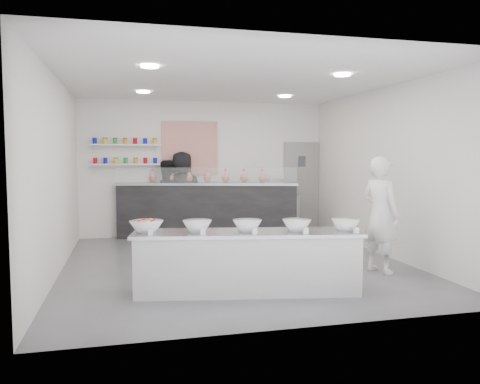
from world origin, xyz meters
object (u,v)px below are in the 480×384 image
espresso_machine (277,188)px  staff_right (182,194)px  woman_prep (380,215)px  prep_counter (247,262)px  espresso_ledge (273,214)px  staff_left (166,199)px  back_bar (207,210)px

espresso_machine → staff_right: bearing=178.2°
woman_prep → prep_counter: bearing=83.3°
espresso_machine → espresso_ledge: bearing=180.0°
staff_left → prep_counter: bearing=91.6°
espresso_ledge → staff_right: 2.15m
espresso_ledge → woman_prep: woman_prep is taller
espresso_ledge → espresso_machine: (0.07, 0.00, 0.62)m
back_bar → woman_prep: size_ratio=2.19×
espresso_machine → woman_prep: size_ratio=0.28×
espresso_machine → woman_prep: (0.40, -3.86, -0.16)m
prep_counter → woman_prep: size_ratio=1.66×
back_bar → woman_prep: bearing=-45.7°
back_bar → espresso_machine: 1.72m
back_bar → staff_left: size_ratio=2.31×
prep_counter → espresso_machine: bearing=77.6°
back_bar → staff_left: (-0.88, 0.25, 0.24)m
prep_counter → espresso_machine: (1.84, 4.42, 0.65)m
staff_right → prep_counter: bearing=111.6°
back_bar → woman_prep: woman_prep is taller
back_bar → espresso_machine: (1.65, 0.18, 0.45)m
espresso_machine → back_bar: bearing=-173.7°
prep_counter → back_bar: size_ratio=0.76×
espresso_ledge → staff_right: size_ratio=0.62×
back_bar → espresso_ledge: size_ratio=3.35×
prep_counter → back_bar: back_bar is taller
espresso_ledge → woman_prep: 3.92m
woman_prep → staff_right: size_ratio=0.95×
espresso_ledge → prep_counter: bearing=-111.8°
prep_counter → espresso_ledge: 4.76m
back_bar → espresso_ledge: (1.58, 0.18, -0.17)m
espresso_ledge → espresso_machine: 0.62m
back_bar → staff_left: bearing=179.4°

